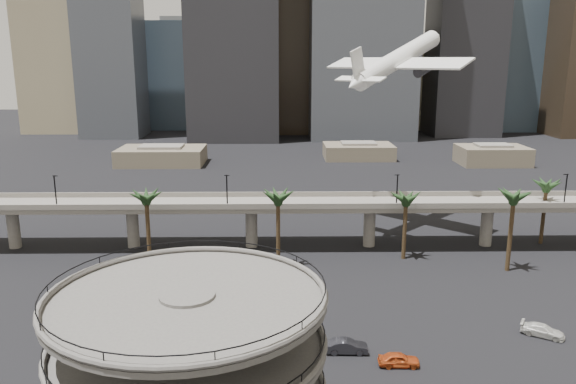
{
  "coord_description": "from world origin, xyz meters",
  "views": [
    {
      "loc": [
        -5.68,
        -45.03,
        34.23
      ],
      "look_at": [
        -4.6,
        28.0,
        16.86
      ],
      "focal_mm": 35.0,
      "sensor_mm": 36.0,
      "label": 1
    }
  ],
  "objects_px": {
    "overpass": "(311,208)",
    "car_a": "(399,360)",
    "airborne_jet": "(398,60)",
    "car_b": "(347,346)",
    "car_c": "(543,330)",
    "parking_ramp": "(190,368)"
  },
  "relations": [
    {
      "from": "airborne_jet",
      "to": "car_c",
      "type": "bearing_deg",
      "value": -125.66
    },
    {
      "from": "overpass",
      "to": "car_a",
      "type": "xyz_separation_m",
      "value": [
        7.84,
        -42.4,
        -6.54
      ]
    },
    {
      "from": "car_c",
      "to": "car_a",
      "type": "bearing_deg",
      "value": 140.29
    },
    {
      "from": "overpass",
      "to": "car_c",
      "type": "distance_m",
      "value": 45.45
    },
    {
      "from": "airborne_jet",
      "to": "car_b",
      "type": "bearing_deg",
      "value": -153.36
    },
    {
      "from": "overpass",
      "to": "car_b",
      "type": "height_order",
      "value": "overpass"
    },
    {
      "from": "parking_ramp",
      "to": "car_c",
      "type": "height_order",
      "value": "parking_ramp"
    },
    {
      "from": "airborne_jet",
      "to": "overpass",
      "type": "bearing_deg",
      "value": 170.05
    },
    {
      "from": "overpass",
      "to": "car_b",
      "type": "bearing_deg",
      "value": -86.76
    },
    {
      "from": "overpass",
      "to": "car_a",
      "type": "bearing_deg",
      "value": -79.53
    },
    {
      "from": "car_b",
      "to": "car_a",
      "type": "bearing_deg",
      "value": -116.65
    },
    {
      "from": "overpass",
      "to": "airborne_jet",
      "type": "height_order",
      "value": "airborne_jet"
    },
    {
      "from": "parking_ramp",
      "to": "car_a",
      "type": "relative_size",
      "value": 4.73
    },
    {
      "from": "car_a",
      "to": "car_b",
      "type": "height_order",
      "value": "car_b"
    },
    {
      "from": "parking_ramp",
      "to": "car_b",
      "type": "xyz_separation_m",
      "value": [
        15.23,
        19.61,
        -9.0
      ]
    },
    {
      "from": "car_c",
      "to": "parking_ramp",
      "type": "bearing_deg",
      "value": 151.19
    },
    {
      "from": "car_a",
      "to": "car_c",
      "type": "height_order",
      "value": "car_a"
    },
    {
      "from": "car_a",
      "to": "parking_ramp",
      "type": "bearing_deg",
      "value": 130.41
    },
    {
      "from": "car_a",
      "to": "car_c",
      "type": "bearing_deg",
      "value": -68.99
    },
    {
      "from": "car_c",
      "to": "car_b",
      "type": "bearing_deg",
      "value": 129.74
    },
    {
      "from": "car_b",
      "to": "airborne_jet",
      "type": "bearing_deg",
      "value": -14.73
    },
    {
      "from": "car_b",
      "to": "overpass",
      "type": "bearing_deg",
      "value": 4.88
    }
  ]
}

